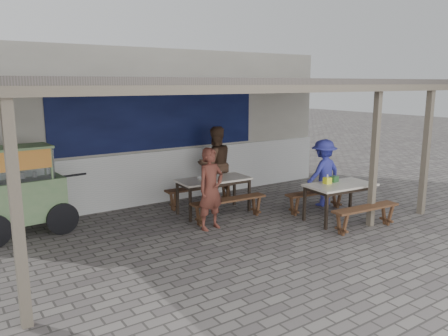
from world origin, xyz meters
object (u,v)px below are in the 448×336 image
at_px(donation_box, 334,179).
at_px(condiment_jar, 220,174).
at_px(patron_right_table, 323,173).
at_px(tissue_box, 327,181).
at_px(condiment_bowl, 202,178).
at_px(table_right, 340,188).
at_px(patron_street_side, 211,189).
at_px(table_left, 214,182).
at_px(bench_left_street, 229,204).
at_px(bench_right_wall, 316,196).
at_px(vendor_cart, 20,188).
at_px(patron_wall_side, 215,164).
at_px(bench_right_street, 366,213).
at_px(bench_left_wall, 200,191).

bearing_deg(donation_box, condiment_jar, 131.64).
xyz_separation_m(patron_right_table, tissue_box, (-0.75, -0.80, 0.06)).
bearing_deg(donation_box, condiment_bowl, 141.22).
relative_size(table_right, patron_street_side, 0.93).
relative_size(table_left, patron_right_table, 1.05).
xyz_separation_m(bench_left_street, bench_right_wall, (1.92, -0.55, -0.01)).
xyz_separation_m(vendor_cart, patron_right_table, (6.01, -1.64, -0.14)).
bearing_deg(patron_street_side, tissue_box, -28.17).
relative_size(patron_street_side, condiment_jar, 16.12).
xyz_separation_m(bench_left_street, patron_wall_side, (0.60, 1.42, 0.54)).
height_order(vendor_cart, tissue_box, vendor_cart).
height_order(patron_street_side, condiment_bowl, patron_street_side).
xyz_separation_m(table_left, donation_box, (1.88, -1.64, 0.13)).
bearing_deg(patron_wall_side, tissue_box, 119.71).
height_order(bench_right_street, bench_right_wall, same).
bearing_deg(condiment_jar, patron_right_table, -26.37).
relative_size(bench_left_street, bench_right_wall, 1.10).
bearing_deg(bench_right_wall, bench_left_wall, 141.09).
relative_size(bench_right_street, condiment_jar, 15.55).
xyz_separation_m(bench_right_wall, donation_box, (-0.01, -0.48, 0.47)).
relative_size(table_right, vendor_cart, 0.71).
bearing_deg(bench_right_street, patron_wall_side, 114.56).
bearing_deg(bench_right_street, patron_street_side, 149.25).
bearing_deg(table_left, condiment_bowl, 167.29).
bearing_deg(tissue_box, table_left, 134.18).
xyz_separation_m(table_right, tissue_box, (-0.20, 0.17, 0.14)).
relative_size(table_left, condiment_jar, 16.26).
xyz_separation_m(table_left, table_right, (1.83, -1.85, -0.00)).
xyz_separation_m(table_left, condiment_jar, (0.27, 0.17, 0.12)).
xyz_separation_m(table_right, donation_box, (0.05, 0.21, 0.14)).
distance_m(table_left, vendor_cart, 3.72).
distance_m(bench_left_wall, patron_wall_side, 0.78).
distance_m(bench_left_street, bench_right_street, 2.64).
bearing_deg(table_left, patron_right_table, -17.23).
relative_size(bench_left_wall, bench_right_street, 1.10).
bearing_deg(patron_wall_side, condiment_jar, 71.31).
bearing_deg(bench_left_street, patron_street_side, -155.22).
bearing_deg(vendor_cart, patron_wall_side, -3.34).
xyz_separation_m(bench_right_street, patron_right_table, (0.61, 1.66, 0.41)).
relative_size(tissue_box, condiment_bowl, 0.69).
relative_size(bench_right_wall, patron_right_table, 1.00).
distance_m(bench_left_wall, table_right, 3.06).
bearing_deg(condiment_jar, patron_wall_side, 64.82).
height_order(bench_left_wall, patron_wall_side, patron_wall_side).
bearing_deg(vendor_cart, condiment_bowl, -15.49).
height_order(patron_street_side, patron_wall_side, patron_wall_side).
distance_m(vendor_cart, donation_box, 6.01).
relative_size(table_right, condiment_jar, 14.93).
xyz_separation_m(bench_left_wall, condiment_jar, (0.23, -0.44, 0.45)).
bearing_deg(table_left, patron_street_side, -122.85).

